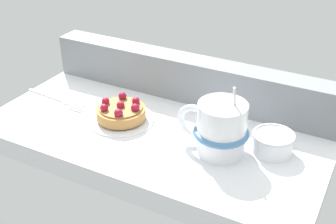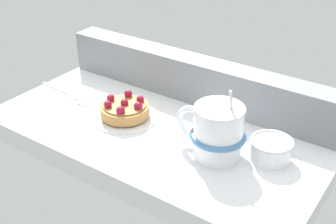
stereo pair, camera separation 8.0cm
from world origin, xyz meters
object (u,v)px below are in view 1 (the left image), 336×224
(dessert_plate, at_px, (121,119))
(dessert_fork, at_px, (56,100))
(coffee_mug, at_px, (220,128))
(raspberry_tart, at_px, (121,111))
(sugar_bowl, at_px, (273,142))

(dessert_plate, distance_m, dessert_fork, 0.17)
(dessert_plate, height_order, coffee_mug, coffee_mug)
(raspberry_tart, distance_m, coffee_mug, 0.21)
(coffee_mug, distance_m, dessert_fork, 0.38)
(raspberry_tart, bearing_deg, dessert_plate, -178.43)
(dessert_plate, bearing_deg, coffee_mug, -1.80)
(coffee_mug, height_order, dessert_fork, coffee_mug)
(dessert_fork, bearing_deg, raspberry_tart, -1.14)
(raspberry_tart, bearing_deg, dessert_fork, 178.86)
(dessert_plate, height_order, raspberry_tart, raspberry_tart)
(raspberry_tart, bearing_deg, sugar_bowl, 6.61)
(sugar_bowl, bearing_deg, dessert_fork, -176.20)
(coffee_mug, distance_m, sugar_bowl, 0.10)
(raspberry_tart, xyz_separation_m, dessert_fork, (-0.17, 0.00, -0.02))
(raspberry_tart, distance_m, sugar_bowl, 0.29)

